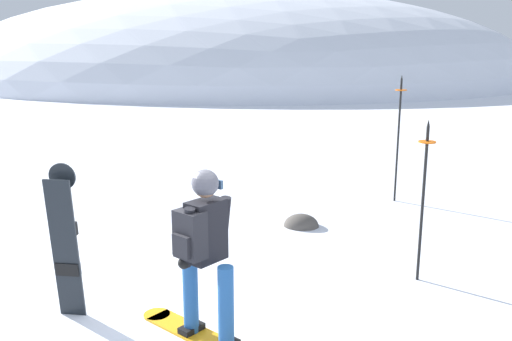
{
  "coord_description": "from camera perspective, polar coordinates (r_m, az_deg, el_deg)",
  "views": [
    {
      "loc": [
        1.09,
        -4.77,
        2.86
      ],
      "look_at": [
        -0.02,
        2.94,
        1.0
      ],
      "focal_mm": 38.76,
      "sensor_mm": 36.0,
      "label": 1
    }
  ],
  "objects": [
    {
      "name": "rock_dark",
      "position": [
        8.73,
        4.69,
        -5.73
      ],
      "size": [
        0.55,
        0.47,
        0.38
      ],
      "color": "#4C4742",
      "rests_on": "ground"
    },
    {
      "name": "spare_snowboard",
      "position": [
        6.02,
        -19.1,
        -6.94
      ],
      "size": [
        0.28,
        0.17,
        1.66
      ],
      "color": "black",
      "rests_on": "ground"
    },
    {
      "name": "piste_marker_far",
      "position": [
        6.77,
        16.91,
        -2.03
      ],
      "size": [
        0.2,
        0.2,
        1.97
      ],
      "color": "black",
      "rests_on": "ground"
    },
    {
      "name": "rock_mid",
      "position": [
        12.5,
        -19.32,
        -0.58
      ],
      "size": [
        0.42,
        0.36,
        0.3
      ],
      "color": "#383333",
      "rests_on": "ground"
    },
    {
      "name": "snowboarder_main",
      "position": [
        5.2,
        -5.36,
        -8.54
      ],
      "size": [
        1.59,
        1.12,
        1.71
      ],
      "color": "orange",
      "rests_on": "ground"
    },
    {
      "name": "ground_plane",
      "position": [
        5.66,
        -4.2,
        -16.93
      ],
      "size": [
        300.0,
        300.0,
        0.0
      ],
      "primitive_type": "plane",
      "color": "white"
    },
    {
      "name": "piste_marker_near",
      "position": [
        10.06,
        14.5,
        3.95
      ],
      "size": [
        0.2,
        0.2,
        2.26
      ],
      "color": "black",
      "rests_on": "ground"
    },
    {
      "name": "ridge_peak_main",
      "position": [
        44.08,
        -2.04,
        9.69
      ],
      "size": [
        43.7,
        39.33,
        12.87
      ],
      "color": "white",
      "rests_on": "ground"
    }
  ]
}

